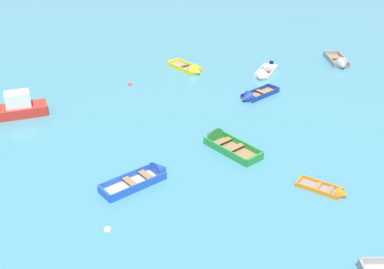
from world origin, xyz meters
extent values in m
cube|color=#99754C|center=(16.83, 35.44, 0.07)|extent=(1.83, 3.70, 0.13)
cube|color=gray|center=(17.54, 35.34, 0.26)|extent=(0.60, 3.68, 0.52)
cube|color=gray|center=(16.11, 35.54, 0.26)|extent=(0.60, 3.68, 0.52)
cube|color=gray|center=(17.08, 37.27, 0.26)|extent=(1.42, 0.34, 0.52)
cone|color=gray|center=(16.56, 33.53, 0.29)|extent=(1.49, 1.03, 1.38)
cube|color=#937047|center=(16.85, 35.63, 0.36)|extent=(1.33, 0.56, 0.03)
cube|color=#937047|center=(16.70, 34.56, 0.36)|extent=(1.33, 0.56, 0.03)
cube|color=gray|center=(8.99, 33.59, 0.05)|extent=(2.68, 3.12, 0.11)
cube|color=white|center=(9.51, 33.23, 0.22)|extent=(1.86, 2.60, 0.43)
cube|color=white|center=(8.48, 33.95, 0.22)|extent=(1.86, 2.60, 0.43)
cube|color=white|center=(9.89, 34.87, 0.22)|extent=(1.08, 0.81, 0.43)
cone|color=white|center=(8.06, 32.26, 0.24)|extent=(1.40, 1.28, 1.21)
cube|color=#937047|center=(9.09, 33.72, 0.30)|extent=(1.11, 0.91, 0.03)
cube|color=black|center=(9.96, 34.97, 0.37)|extent=(0.43, 0.42, 0.60)
cube|color=gray|center=(1.76, 36.32, 0.05)|extent=(2.79, 3.61, 0.10)
cube|color=yellow|center=(2.36, 36.66, 0.19)|extent=(1.82, 3.16, 0.39)
cube|color=yellow|center=(1.16, 35.99, 0.19)|extent=(1.82, 3.16, 0.39)
cube|color=yellow|center=(0.89, 37.88, 0.19)|extent=(1.24, 0.78, 0.39)
cone|color=yellow|center=(2.67, 34.70, 0.21)|extent=(1.54, 1.35, 1.31)
cube|color=#937047|center=(1.67, 36.48, 0.27)|extent=(1.25, 0.92, 0.03)
cube|color=#937047|center=(2.18, 35.57, 0.27)|extent=(1.25, 0.92, 0.03)
cube|color=beige|center=(-4.57, 17.50, 0.06)|extent=(3.90, 2.92, 0.13)
cube|color=blue|center=(-4.89, 18.10, 0.26)|extent=(3.47, 1.96, 0.52)
cube|color=blue|center=(-4.24, 16.91, 0.26)|extent=(3.47, 1.96, 0.52)
cube|color=blue|center=(-6.28, 16.57, 0.26)|extent=(0.76, 1.23, 0.52)
cone|color=blue|center=(-2.78, 18.48, 0.28)|extent=(1.41, 1.57, 1.30)
cube|color=#937047|center=(-4.74, 17.41, 0.36)|extent=(0.94, 1.26, 0.03)
cube|color=#937047|center=(-3.74, 17.96, 0.36)|extent=(0.94, 1.26, 0.03)
cube|color=#99754C|center=(2.31, 20.35, 0.07)|extent=(3.20, 4.06, 0.13)
cube|color=#288C3D|center=(1.63, 19.96, 0.26)|extent=(2.10, 3.52, 0.53)
cube|color=#288C3D|center=(2.99, 20.75, 0.26)|extent=(2.10, 3.52, 0.53)
cube|color=#288C3D|center=(3.31, 18.62, 0.26)|extent=(1.41, 0.91, 0.53)
cone|color=#288C3D|center=(1.26, 22.16, 0.29)|extent=(1.76, 1.55, 1.51)
cube|color=#937047|center=(2.41, 20.17, 0.37)|extent=(1.43, 1.07, 0.03)
cube|color=#937047|center=(1.82, 21.18, 0.37)|extent=(1.43, 1.07, 0.03)
cube|color=#99754C|center=(6.95, 28.91, 0.05)|extent=(3.44, 2.71, 0.10)
cube|color=navy|center=(7.26, 28.40, 0.20)|extent=(3.02, 1.89, 0.40)
cube|color=navy|center=(6.63, 29.43, 0.20)|extent=(3.02, 1.89, 0.40)
cube|color=navy|center=(8.44, 29.82, 0.20)|extent=(0.72, 1.07, 0.40)
cone|color=navy|center=(5.40, 27.96, 0.22)|extent=(1.28, 1.40, 1.15)
cube|color=#937047|center=(7.10, 29.01, 0.28)|extent=(0.87, 1.11, 0.03)
cube|color=#937047|center=(6.23, 28.48, 0.28)|extent=(0.87, 1.11, 0.03)
cube|color=red|center=(-12.87, 28.60, 0.38)|extent=(5.28, 2.50, 0.76)
cube|color=white|center=(-12.37, 28.68, 1.33)|extent=(2.00, 1.51, 1.14)
cube|color=black|center=(-13.17, 28.56, 1.56)|extent=(0.33, 1.18, 0.50)
cube|color=gray|center=(6.21, 15.09, 0.03)|extent=(2.40, 2.36, 0.07)
cube|color=orange|center=(6.54, 15.44, 0.14)|extent=(1.89, 1.83, 0.27)
cube|color=orange|center=(5.87, 14.74, 0.14)|extent=(1.89, 1.83, 0.27)
cube|color=orange|center=(5.28, 15.98, 0.14)|extent=(0.73, 0.75, 0.27)
cone|color=orange|center=(7.17, 14.16, 0.15)|extent=(1.07, 1.08, 0.93)
cube|color=#937047|center=(6.11, 15.18, 0.19)|extent=(0.80, 0.81, 0.03)
cube|color=#937047|center=(6.65, 14.66, 0.19)|extent=(0.80, 0.81, 0.03)
sphere|color=silver|center=(-6.22, 13.64, 0.00)|extent=(0.39, 0.39, 0.39)
sphere|color=red|center=(-3.67, 33.18, 0.00)|extent=(0.39, 0.39, 0.39)
camera|label=1|loc=(-5.51, -6.73, 16.41)|focal=45.35mm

